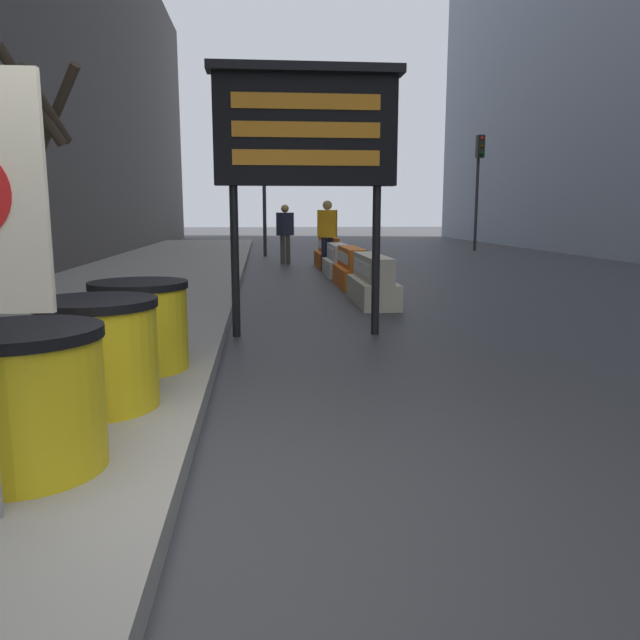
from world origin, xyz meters
The scene contains 15 objects.
ground_plane centered at (0.00, 0.00, 0.00)m, with size 120.00×120.00×0.00m, color #38383A.
bare_tree centered at (-3.36, 7.55, 2.18)m, with size 2.13×2.23×4.45m.
barrel_drum_foreground centered at (-0.80, 0.36, 0.55)m, with size 0.84×0.84×0.76m.
barrel_drum_middle centered at (-0.70, 1.43, 0.55)m, with size 0.84×0.84×0.76m.
barrel_drum_back centered at (-0.61, 2.51, 0.55)m, with size 0.84×0.84×0.76m.
message_board centered at (0.99, 4.68, 2.45)m, with size 2.28×0.36×3.18m.
jersey_barrier_cream centered at (2.27, 7.26, 0.36)m, with size 0.60×1.98×0.81m.
jersey_barrier_orange_near centered at (2.27, 9.72, 0.35)m, with size 0.57×1.88×0.79m.
jersey_barrier_white centered at (2.27, 11.93, 0.33)m, with size 0.61×1.76×0.75m.
jersey_barrier_orange_far centered at (2.27, 14.19, 0.37)m, with size 0.63×1.93×0.83m.
traffic_cone_near centered at (2.47, 11.30, 0.36)m, with size 0.41×0.41×0.74m.
traffic_light_near_curb centered at (0.57, 18.56, 2.86)m, with size 0.28×0.45×3.95m.
traffic_light_far_side centered at (8.84, 21.10, 3.17)m, with size 0.28×0.45×4.40m.
pedestrian_worker centered at (2.12, 13.05, 1.06)m, with size 0.53×0.40×1.80m.
pedestrian_passerby centered at (1.14, 15.42, 1.01)m, with size 0.52×0.50×1.72m.
Camera 1 is at (0.45, -2.90, 1.51)m, focal length 35.00 mm.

